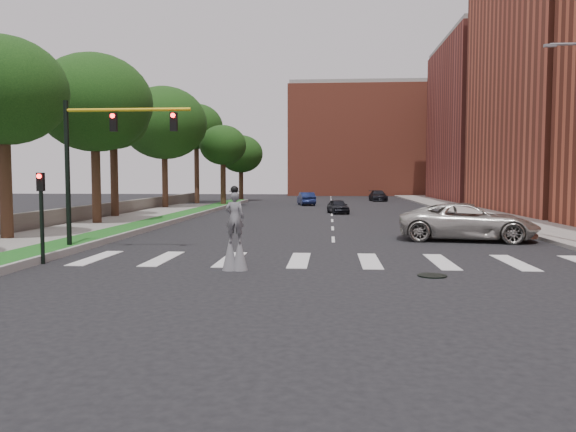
{
  "coord_description": "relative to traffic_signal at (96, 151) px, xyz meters",
  "views": [
    {
      "loc": [
        -0.18,
        -19.49,
        3.08
      ],
      "look_at": [
        -1.64,
        0.16,
        1.7
      ],
      "focal_mm": 35.0,
      "sensor_mm": 36.0,
      "label": 1
    }
  ],
  "objects": [
    {
      "name": "car_near",
      "position": [
        10.29,
        24.7,
        -3.55
      ],
      "size": [
        2.09,
        3.73,
        1.2
      ],
      "primitive_type": "imported",
      "rotation": [
        0.0,
        0.0,
        0.2
      ],
      "color": "black",
      "rests_on": "ground"
    },
    {
      "name": "building_far",
      "position": [
        31.78,
        51.0,
        5.85
      ],
      "size": [
        16.0,
        22.0,
        20.0
      ],
      "primitive_type": "cube",
      "color": "brown",
      "rests_on": "ground"
    },
    {
      "name": "tree_5",
      "position": [
        -5.93,
        42.25,
        4.72
      ],
      "size": [
        6.19,
        6.19,
        11.56
      ],
      "color": "#382216",
      "rests_on": "ground"
    },
    {
      "name": "traffic_signal",
      "position": [
        0.0,
        0.0,
        0.0
      ],
      "size": [
        5.3,
        0.23,
        6.2
      ],
      "color": "black",
      "rests_on": "ground"
    },
    {
      "name": "tree_7",
      "position": [
        -1.67,
        48.37,
        1.8
      ],
      "size": [
        5.59,
        5.59,
        8.36
      ],
      "color": "#382216",
      "rests_on": "ground"
    },
    {
      "name": "tree_2",
      "position": [
        -5.12,
        11.98,
        3.53
      ],
      "size": [
        7.19,
        7.19,
        10.76
      ],
      "color": "#382216",
      "rests_on": "ground"
    },
    {
      "name": "manhole",
      "position": [
        12.78,
        -5.0,
        -4.13
      ],
      "size": [
        0.9,
        0.9,
        0.04
      ],
      "primitive_type": "cylinder",
      "color": "black",
      "rests_on": "ground"
    },
    {
      "name": "secondary_signal",
      "position": [
        -0.52,
        -3.5,
        -2.2
      ],
      "size": [
        0.25,
        0.21,
        3.23
      ],
      "color": "black",
      "rests_on": "ground"
    },
    {
      "name": "car_mid",
      "position": [
        7.05,
        38.5,
        -3.45
      ],
      "size": [
        2.29,
        4.47,
        1.4
      ],
      "primitive_type": "imported",
      "rotation": [
        0.0,
        0.0,
        3.34
      ],
      "color": "#16204D",
      "rests_on": "ground"
    },
    {
      "name": "median_curb",
      "position": [
        -0.67,
        17.0,
        -4.01
      ],
      "size": [
        0.2,
        60.0,
        0.28
      ],
      "primitive_type": "cube",
      "color": "gray",
      "rests_on": "ground"
    },
    {
      "name": "ground_plane",
      "position": [
        9.78,
        -3.0,
        -4.15
      ],
      "size": [
        160.0,
        160.0,
        0.0
      ],
      "primitive_type": "plane",
      "color": "black",
      "rests_on": "ground"
    },
    {
      "name": "sidewalk_left",
      "position": [
        -4.72,
        7.0,
        -4.06
      ],
      "size": [
        4.0,
        60.0,
        0.18
      ],
      "primitive_type": "cube",
      "color": "gray",
      "rests_on": "ground"
    },
    {
      "name": "tree_1",
      "position": [
        -5.71,
        3.01,
        2.92
      ],
      "size": [
        5.99,
        5.99,
        9.66
      ],
      "color": "#382216",
      "rests_on": "ground"
    },
    {
      "name": "stilt_performer",
      "position": [
        6.49,
        -4.34,
        -3.07
      ],
      "size": [
        0.84,
        0.53,
        2.79
      ],
      "rotation": [
        0.0,
        0.0,
        3.17
      ],
      "color": "#382216",
      "rests_on": "ground"
    },
    {
      "name": "stone_wall",
      "position": [
        -7.22,
        19.0,
        -3.6
      ],
      "size": [
        0.5,
        56.0,
        1.1
      ],
      "primitive_type": "cube",
      "color": "#615B53",
      "rests_on": "ground"
    },
    {
      "name": "car_far",
      "position": [
        15.73,
        49.43,
        -3.47
      ],
      "size": [
        2.26,
        4.84,
        1.37
      ],
      "primitive_type": "imported",
      "rotation": [
        0.0,
        0.0,
        0.07
      ],
      "color": "black",
      "rests_on": "ground"
    },
    {
      "name": "tree_4",
      "position": [
        -6.11,
        30.12,
        4.01
      ],
      "size": [
        8.09,
        8.09,
        11.62
      ],
      "color": "#382216",
      "rests_on": "ground"
    },
    {
      "name": "tree_6",
      "position": [
        -1.5,
        35.41,
        2.16
      ],
      "size": [
        4.86,
        4.86,
        8.44
      ],
      "color": "#382216",
      "rests_on": "ground"
    },
    {
      "name": "tree_3",
      "position": [
        -6.34,
        18.07,
        3.09
      ],
      "size": [
        5.17,
        5.17,
        9.51
      ],
      "color": "#382216",
      "rests_on": "ground"
    },
    {
      "name": "suv_crossing",
      "position": [
        16.28,
        5.14,
        -3.24
      ],
      "size": [
        6.92,
        4.03,
        1.81
      ],
      "primitive_type": "imported",
      "rotation": [
        0.0,
        0.0,
        1.41
      ],
      "color": "beige",
      "rests_on": "ground"
    },
    {
      "name": "grass_median",
      "position": [
        -1.72,
        17.0,
        -4.03
      ],
      "size": [
        2.0,
        60.0,
        0.25
      ],
      "primitive_type": "cube",
      "color": "#17531B",
      "rests_on": "ground"
    },
    {
      "name": "building_backdrop",
      "position": [
        15.78,
        75.0,
        4.85
      ],
      "size": [
        26.0,
        14.0,
        18.0
      ],
      "primitive_type": "cube",
      "color": "#A64A34",
      "rests_on": "ground"
    },
    {
      "name": "sidewalk_right",
      "position": [
        22.28,
        22.0,
        -4.06
      ],
      "size": [
        5.0,
        90.0,
        0.18
      ],
      "primitive_type": "cube",
      "color": "gray",
      "rests_on": "ground"
    }
  ]
}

